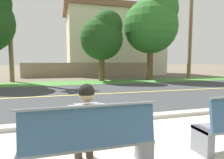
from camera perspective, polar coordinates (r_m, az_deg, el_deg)
ground_plane at (r=10.55m, az=-6.02°, el=-3.02°), size 140.00×140.00×0.00m
sidewalk_pavement at (r=3.56m, az=16.65°, el=-20.52°), size 44.00×3.60×0.01m
curb_edge at (r=5.18m, az=4.82°, el=-11.36°), size 44.00×0.30×0.11m
street_asphalt at (r=9.09m, az=-4.42°, el=-4.35°), size 52.00×8.00×0.01m
road_centre_line at (r=9.09m, az=-4.42°, el=-4.32°), size 48.00×0.14×0.01m
far_verge_grass at (r=14.06m, az=-8.49°, el=-0.89°), size 48.00×2.80×0.02m
bench_left at (r=2.75m, az=-6.63°, el=-18.14°), size 1.81×0.48×1.01m
seated_person_grey at (r=2.82m, az=-7.75°, el=-12.69°), size 0.52×0.68×1.25m
shade_tree_left at (r=15.07m, az=-2.66°, el=12.89°), size 3.27×3.27×5.39m
shade_tree_centre at (r=16.51m, az=12.00°, el=16.27°), size 4.36×4.36×7.20m
garden_wall at (r=19.45m, az=-6.32°, el=2.93°), size 13.00×0.36×1.40m
house_across_street at (r=23.41m, az=0.49°, el=11.17°), size 11.56×6.91×7.66m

